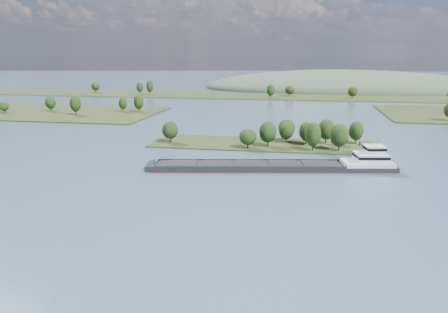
# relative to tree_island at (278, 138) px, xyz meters

# --- Properties ---
(ground) EXTENTS (1800.00, 1800.00, 0.00)m
(ground) POSITION_rel_tree_island_xyz_m (-6.65, -59.04, -3.69)
(ground) COLOR #3C5469
(ground) RESTS_ON ground
(tree_island) EXTENTS (100.00, 30.00, 13.26)m
(tree_island) POSITION_rel_tree_island_xyz_m (0.00, 0.00, 0.00)
(tree_island) COLOR #253216
(tree_island) RESTS_ON ground
(back_shoreline) EXTENTS (900.00, 60.00, 15.22)m
(back_shoreline) POSITION_rel_tree_island_xyz_m (0.61, 220.71, -3.04)
(back_shoreline) COLOR #253216
(back_shoreline) RESTS_ON ground
(hill_west) EXTENTS (320.00, 160.00, 44.00)m
(hill_west) POSITION_rel_tree_island_xyz_m (53.35, 320.96, -3.69)
(hill_west) COLOR #394C34
(hill_west) RESTS_ON ground
(cargo_barge) EXTENTS (88.25, 25.53, 11.87)m
(cargo_barge) POSITION_rel_tree_island_xyz_m (6.28, -39.42, -2.19)
(cargo_barge) COLOR black
(cargo_barge) RESTS_ON ground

